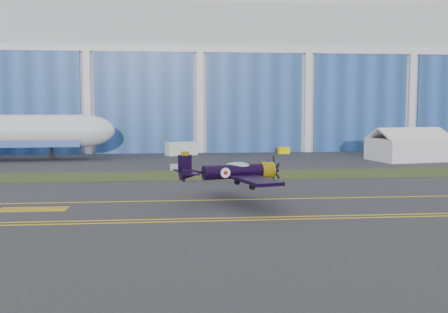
{
  "coord_description": "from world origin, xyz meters",
  "views": [
    {
      "loc": [
        -5.55,
        -55.7,
        9.06
      ],
      "look_at": [
        0.21,
        2.53,
        3.59
      ],
      "focal_mm": 42.0,
      "sensor_mm": 36.0,
      "label": 1
    }
  ],
  "objects": [
    {
      "name": "hold_short_ladder",
      "position": [
        -18.0,
        -8.1,
        0.01
      ],
      "size": [
        6.0,
        2.4,
        0.02
      ],
      "primitive_type": null,
      "color": "yellow",
      "rests_on": "ground"
    },
    {
      "name": "shipping_container",
      "position": [
        -3.88,
        44.35,
        1.27
      ],
      "size": [
        6.29,
        4.39,
        2.53
      ],
      "primitive_type": "cube",
      "rotation": [
        0.0,
        0.0,
        0.39
      ],
      "color": "silver",
      "rests_on": "ground"
    },
    {
      "name": "barrier_b",
      "position": [
        4.12,
        19.69,
        0.45
      ],
      "size": [
        2.03,
        0.7,
        0.9
      ],
      "primitive_type": "cube",
      "rotation": [
        0.0,
        0.0,
        0.05
      ],
      "color": "gray",
      "rests_on": "ground"
    },
    {
      "name": "taxiway_centreline",
      "position": [
        0.0,
        -5.0,
        0.01
      ],
      "size": [
        200.0,
        0.2,
        0.02
      ],
      "primitive_type": "cube",
      "color": "yellow",
      "rests_on": "ground"
    },
    {
      "name": "edge_line_far",
      "position": [
        0.0,
        -13.5,
        0.01
      ],
      "size": [
        80.0,
        0.2,
        0.02
      ],
      "primitive_type": "cube",
      "color": "yellow",
      "rests_on": "ground"
    },
    {
      "name": "tent",
      "position": [
        34.88,
        30.43,
        2.85
      ],
      "size": [
        13.67,
        11.01,
        5.71
      ],
      "rotation": [
        0.0,
        0.0,
        0.18
      ],
      "color": "white",
      "rests_on": "ground"
    },
    {
      "name": "barrier_a",
      "position": [
        -4.92,
        20.31,
        0.45
      ],
      "size": [
        2.04,
        0.76,
        0.9
      ],
      "primitive_type": "cube",
      "rotation": [
        0.0,
        0.0,
        0.08
      ],
      "color": "gray",
      "rests_on": "ground"
    },
    {
      "name": "ground",
      "position": [
        0.0,
        0.0,
        0.0
      ],
      "size": [
        260.0,
        260.0,
        0.0
      ],
      "primitive_type": "plane",
      "color": "#313237",
      "rests_on": "ground"
    },
    {
      "name": "tug",
      "position": [
        16.31,
        45.74,
        0.65
      ],
      "size": [
        2.36,
        1.6,
        1.3
      ],
      "primitive_type": "cube",
      "rotation": [
        0.0,
        0.0,
        0.09
      ],
      "color": "#FFE000",
      "rests_on": "ground"
    },
    {
      "name": "grass_median",
      "position": [
        0.0,
        14.0,
        0.02
      ],
      "size": [
        260.0,
        10.0,
        0.02
      ],
      "primitive_type": "cube",
      "color": "#475128",
      "rests_on": "ground"
    },
    {
      "name": "warbird",
      "position": [
        0.21,
        -6.47,
        2.99
      ],
      "size": [
        14.63,
        16.26,
        4.07
      ],
      "rotation": [
        0.0,
        0.0,
        0.27
      ],
      "color": "black",
      "rests_on": "ground"
    },
    {
      "name": "hangar",
      "position": [
        0.0,
        71.79,
        14.96
      ],
      "size": [
        220.0,
        45.7,
        30.0
      ],
      "color": "silver",
      "rests_on": "ground"
    },
    {
      "name": "edge_line_near",
      "position": [
        0.0,
        -14.5,
        0.01
      ],
      "size": [
        80.0,
        0.2,
        0.02
      ],
      "primitive_type": "cube",
      "color": "yellow",
      "rests_on": "ground"
    }
  ]
}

